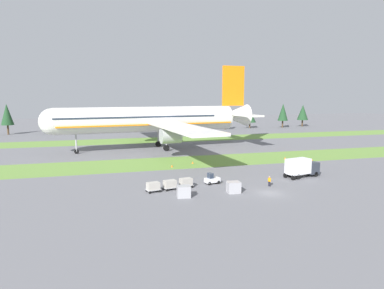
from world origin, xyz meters
name	(u,v)px	position (x,y,z in m)	size (l,w,h in m)	color
ground_plane	(269,193)	(0.00, 0.00, 0.00)	(400.00, 400.00, 0.00)	slate
grass_strip_near	(211,161)	(0.00, 28.21, 0.00)	(320.00, 14.40, 0.01)	olive
grass_strip_far	(174,139)	(0.00, 69.01, 0.00)	(320.00, 14.40, 0.01)	olive
airliner	(153,119)	(-10.31, 48.75, 8.59)	(59.57, 73.74, 23.96)	silver
baggage_tug	(212,179)	(-6.84, 7.88, 0.81)	(2.81, 1.81, 1.97)	silver
cargo_dolly_lead	(186,182)	(-11.75, 6.84, 0.92)	(2.46, 1.92, 1.55)	#A3A3A8
cargo_dolly_second	(170,184)	(-14.59, 6.24, 0.92)	(2.46, 1.92, 1.55)	#A3A3A8
cargo_dolly_third	(153,186)	(-17.43, 5.64, 0.92)	(2.46, 1.92, 1.55)	#A3A3A8
catering_truck	(302,167)	(10.92, 8.05, 1.95)	(7.28, 3.68, 3.58)	#2D333D
ground_crew_marshaller	(269,181)	(1.98, 3.78, 0.95)	(0.36, 0.52, 1.74)	black
uld_container_0	(184,192)	(-13.48, 1.62, 0.88)	(2.00, 1.60, 1.75)	#A3A3A8
uld_container_1	(234,187)	(-5.32, 1.81, 0.89)	(2.00, 1.60, 1.79)	#A3A3A8
taxiway_marker_0	(285,158)	(17.64, 25.14, 0.27)	(0.44, 0.44, 0.53)	orange
taxiway_marker_1	(193,163)	(-5.20, 25.97, 0.24)	(0.44, 0.44, 0.48)	orange
taxiway_marker_2	(312,160)	(21.95, 20.60, 0.32)	(0.44, 0.44, 0.64)	orange
taxiway_marker_3	(172,166)	(-10.52, 23.49, 0.25)	(0.44, 0.44, 0.51)	orange
distant_tree_line	(164,115)	(2.43, 99.30, 6.58)	(150.88, 9.68, 12.01)	#4C3823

